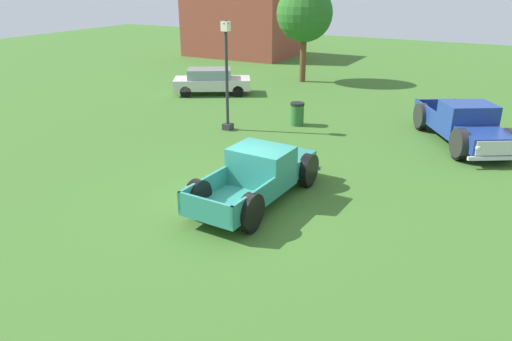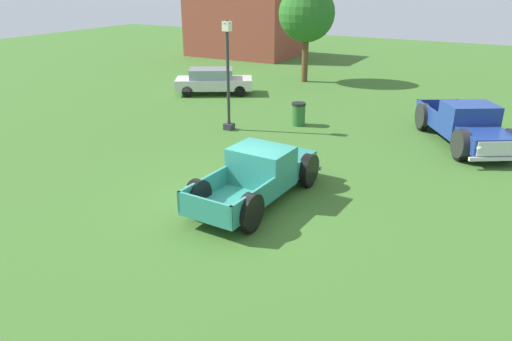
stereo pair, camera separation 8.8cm
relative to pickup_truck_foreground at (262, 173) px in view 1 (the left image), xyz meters
name	(u,v)px [view 1 (the left image)]	position (x,y,z in m)	size (l,w,h in m)	color
ground_plane	(237,206)	(-0.30, -0.92, -0.70)	(80.00, 80.00, 0.00)	#3D6B28
pickup_truck_foreground	(262,173)	(0.00, 0.00, 0.00)	(2.09, 4.88, 1.46)	#2D8475
pickup_truck_behind_left	(467,126)	(4.51, 7.35, 0.06)	(4.24, 5.37, 1.58)	navy
sedan_distant_a	(211,81)	(-8.29, 10.12, 0.00)	(4.24, 3.41, 1.33)	silver
lamp_post_near	(227,74)	(-4.19, 5.02, 1.56)	(0.36, 0.36, 4.30)	#2D2D33
trash_can	(297,114)	(-1.99, 6.95, -0.22)	(0.59, 0.59, 0.95)	#2D6B2D
oak_tree_east	(305,14)	(-5.35, 15.41, 3.14)	(3.18, 3.18, 5.46)	brown
brick_pavilion	(241,24)	(-13.60, 22.51, 1.71)	(7.93, 5.07, 4.82)	brown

